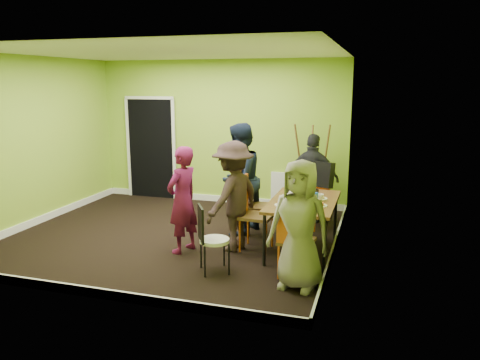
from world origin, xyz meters
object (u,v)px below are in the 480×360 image
object	(u,v)px
person_standing	(183,200)
person_left_near	(233,196)
chair_front_end	(295,236)
person_left_far	(239,179)
easel	(312,169)
thermos	(304,192)
chair_back_end	(318,181)
chair_bentwood	(210,236)
orange_bottle	(295,194)
person_back_end	(313,178)
dining_table	(303,204)
person_front_end	(299,225)
chair_left_near	(250,209)
blue_bottle	(315,200)
chair_left_far	(248,199)

from	to	relation	value
person_standing	person_left_near	world-z (taller)	person_left_near
chair_front_end	person_left_far	xyz separation A→B (m)	(-1.16, 1.51, 0.33)
easel	person_left_far	world-z (taller)	person_left_far
thermos	person_left_far	distance (m)	1.18
chair_back_end	person_left_far	size ratio (longest dim) A/B	0.62
chair_bentwood	thermos	distance (m)	1.57
orange_bottle	person_back_end	bearing A→B (deg)	87.59
dining_table	person_front_end	distance (m)	1.21
chair_front_end	person_back_end	bearing A→B (deg)	99.58
orange_bottle	person_left_far	bearing A→B (deg)	158.45
chair_back_end	person_standing	distance (m)	2.46
dining_table	person_left_near	world-z (taller)	person_left_near
person_left_far	person_back_end	bearing A→B (deg)	145.11
chair_left_near	chair_bentwood	distance (m)	1.00
blue_bottle	easel	bearing A→B (deg)	99.44
dining_table	person_left_far	world-z (taller)	person_left_far
thermos	orange_bottle	bearing A→B (deg)	154.52
orange_bottle	person_left_near	bearing A→B (deg)	-156.72
orange_bottle	person_front_end	distance (m)	1.38
chair_left_near	blue_bottle	world-z (taller)	chair_left_near
chair_left_far	person_left_near	world-z (taller)	person_left_near
chair_left_far	person_back_end	world-z (taller)	person_back_end
dining_table	person_front_end	world-z (taller)	person_front_end
chair_front_end	chair_back_end	bearing A→B (deg)	96.91
thermos	blue_bottle	world-z (taller)	thermos
chair_left_far	chair_front_end	bearing A→B (deg)	27.23
person_standing	person_front_end	size ratio (longest dim) A/B	0.99
chair_back_end	easel	world-z (taller)	easel
chair_left_far	person_back_end	bearing A→B (deg)	134.39
chair_left_far	blue_bottle	xyz separation A→B (m)	(1.13, -0.74, 0.26)
person_standing	person_front_end	xyz separation A→B (m)	(1.77, -0.70, 0.01)
chair_left_far	orange_bottle	world-z (taller)	chair_left_far
person_left_near	person_back_end	size ratio (longest dim) A/B	1.03
chair_back_end	blue_bottle	bearing A→B (deg)	120.87
thermos	person_front_end	size ratio (longest dim) A/B	0.13
chair_left_near	chair_bentwood	xyz separation A→B (m)	(-0.26, -0.96, -0.12)
chair_front_end	person_back_end	xyz separation A→B (m)	(-0.14, 2.49, 0.21)
person_standing	chair_bentwood	bearing A→B (deg)	64.74
chair_front_end	person_standing	xyz separation A→B (m)	(-1.68, 0.48, 0.20)
dining_table	easel	bearing A→B (deg)	95.26
person_left_far	orange_bottle	bearing A→B (deg)	79.60
chair_bentwood	person_left_near	world-z (taller)	person_left_near
dining_table	chair_bentwood	size ratio (longest dim) A/B	1.72
chair_back_end	thermos	xyz separation A→B (m)	(-0.05, -1.24, 0.09)
orange_bottle	person_left_far	world-z (taller)	person_left_far
blue_bottle	person_left_near	bearing A→B (deg)	174.54
chair_front_end	blue_bottle	bearing A→B (deg)	83.70
thermos	person_standing	world-z (taller)	person_standing
dining_table	easel	size ratio (longest dim) A/B	0.91
chair_bentwood	person_back_end	xyz separation A→B (m)	(0.92, 2.59, 0.28)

